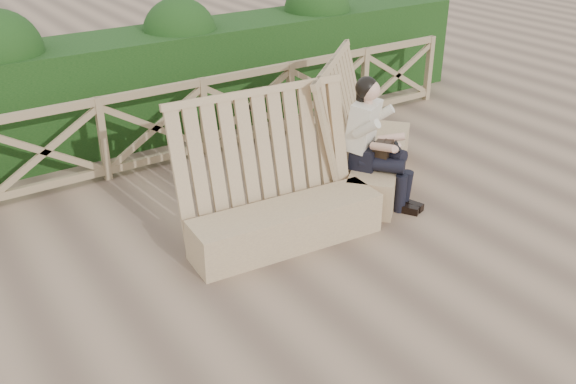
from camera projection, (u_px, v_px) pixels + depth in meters
ground at (310, 293)px, 6.10m from camera, size 60.00×60.00×0.00m
bench at (332, 178)px, 7.44m from camera, size 3.85×2.00×1.58m
woman at (374, 139)px, 7.42m from camera, size 0.72×1.00×1.53m
guardrail at (155, 128)px, 8.44m from camera, size 10.10×0.09×1.10m
hedge at (120, 90)px, 9.24m from camera, size 12.00×1.20×1.50m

